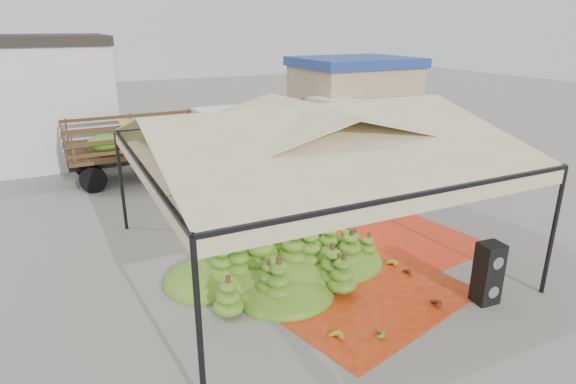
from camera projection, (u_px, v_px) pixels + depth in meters
name	position (u px, v px, depth m)	size (l,w,h in m)	color
ground	(306.00, 256.00, 12.78)	(90.00, 90.00, 0.00)	slate
canopy_tent	(308.00, 134.00, 11.70)	(8.10, 8.10, 4.00)	black
building_tan	(353.00, 94.00, 27.28)	(6.30, 5.30, 4.10)	tan
tarp_left	(353.00, 288.00, 11.20)	(4.38, 4.17, 0.01)	#D84F14
tarp_right	(396.00, 239.00, 13.79)	(3.81, 4.00, 0.01)	red
banana_heap	(283.00, 249.00, 11.76)	(5.76, 4.73, 1.23)	#417117
hand_yellow_a	(390.00, 263.00, 12.17)	(0.48, 0.39, 0.22)	gold
hand_yellow_b	(334.00, 336.00, 9.34)	(0.44, 0.36, 0.20)	gold
hand_red_a	(433.00, 303.00, 10.44)	(0.47, 0.39, 0.21)	#571C14
hand_red_b	(405.00, 271.00, 11.80)	(0.39, 0.32, 0.18)	#5C2315
hand_green	(377.00, 333.00, 9.45)	(0.40, 0.33, 0.18)	#527919
hanging_bunches	(298.00, 153.00, 12.63)	(3.24, 0.24, 0.20)	#367117
speaker_stack	(488.00, 273.00, 10.46)	(0.54, 0.48, 1.40)	black
banana_leaves	(217.00, 244.00, 13.48)	(0.96, 1.36, 3.70)	#2C731E
vendor	(301.00, 179.00, 15.94)	(0.71, 0.47, 1.95)	gray
truck_left	(168.00, 138.00, 19.40)	(7.14, 2.62, 2.43)	#53361B
truck_right	(300.00, 121.00, 22.99)	(7.16, 3.85, 2.34)	#53391B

